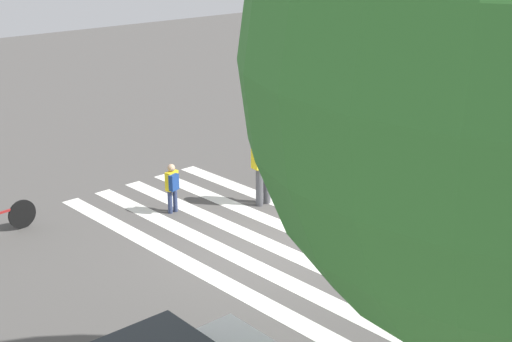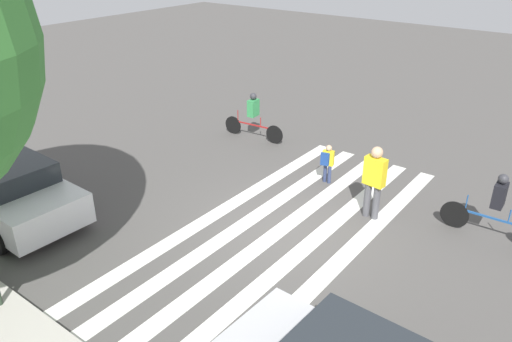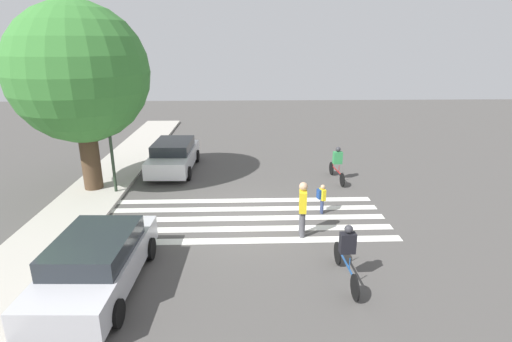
# 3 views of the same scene
# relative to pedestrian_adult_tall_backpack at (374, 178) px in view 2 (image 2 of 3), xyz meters

# --- Properties ---
(ground_plane) EXTENTS (60.00, 60.00, 0.00)m
(ground_plane) POSITION_rel_pedestrian_adult_tall_backpack_xyz_m (1.40, 1.81, -1.04)
(ground_plane) COLOR #4C4947
(crosswalk_stripes) EXTENTS (3.77, 10.00, 0.01)m
(crosswalk_stripes) POSITION_rel_pedestrian_adult_tall_backpack_xyz_m (1.40, 1.81, -1.04)
(crosswalk_stripes) COLOR silver
(crosswalk_stripes) RESTS_ON ground_plane
(pedestrian_adult_tall_backpack) EXTENTS (0.54, 0.29, 1.85)m
(pedestrian_adult_tall_backpack) POSITION_rel_pedestrian_adult_tall_backpack_xyz_m (0.00, 0.00, 0.00)
(pedestrian_adult_tall_backpack) COLOR #4C4C51
(pedestrian_adult_tall_backpack) RESTS_ON ground_plane
(pedestrian_child_with_backpack) EXTENTS (0.33, 0.31, 1.11)m
(pedestrian_child_with_backpack) POSITION_rel_pedestrian_adult_tall_backpack_xyz_m (1.79, -0.97, -0.39)
(pedestrian_child_with_backpack) COLOR navy
(pedestrian_child_with_backpack) RESTS_ON ground_plane
(cyclist_near_curb) EXTENTS (2.32, 0.41, 1.61)m
(cyclist_near_curb) POSITION_rel_pedestrian_adult_tall_backpack_xyz_m (-2.57, -0.79, -0.18)
(cyclist_near_curb) COLOR black
(cyclist_near_curb) RESTS_ON ground_plane
(cyclist_far_lane) EXTENTS (2.26, 0.42, 1.57)m
(cyclist_far_lane) POSITION_rel_pedestrian_adult_tall_backpack_xyz_m (5.39, -2.36, -0.18)
(cyclist_far_lane) COLOR black
(cyclist_far_lane) RESTS_ON ground_plane
(car_parked_dark_suv) EXTENTS (4.72, 2.11, 1.47)m
(car_parked_dark_suv) POSITION_rel_pedestrian_adult_tall_backpack_xyz_m (7.13, 5.26, -0.28)
(car_parked_dark_suv) COLOR silver
(car_parked_dark_suv) RESTS_ON ground_plane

